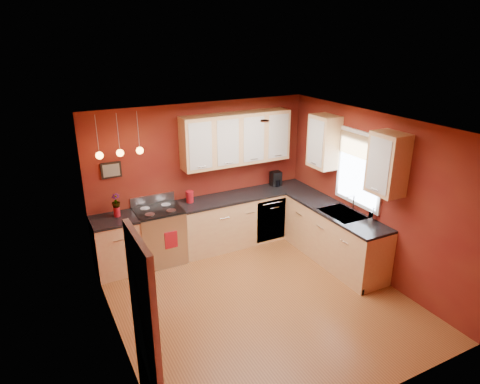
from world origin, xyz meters
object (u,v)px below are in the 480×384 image
coffee_maker (276,179)px  soap_pump (373,214)px  sink (342,215)px  red_canister (190,197)px  gas_range (160,235)px

coffee_maker → soap_pump: (0.50, -2.05, -0.02)m
sink → soap_pump: size_ratio=3.37×
red_canister → coffee_maker: 1.77m
red_canister → soap_pump: bearing=-41.4°
gas_range → sink: 3.05m
soap_pump → sink: bearing=120.7°
gas_range → sink: sink is taller
red_canister → coffee_maker: (1.77, 0.04, 0.02)m
gas_range → coffee_maker: (2.37, 0.13, 0.59)m
coffee_maker → sink: bearing=-79.2°
red_canister → sink: bearing=-38.1°
gas_range → soap_pump: soap_pump is taller
gas_range → red_canister: (0.60, 0.09, 0.56)m
sink → red_canister: bearing=141.9°
sink → coffee_maker: size_ratio=2.56×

